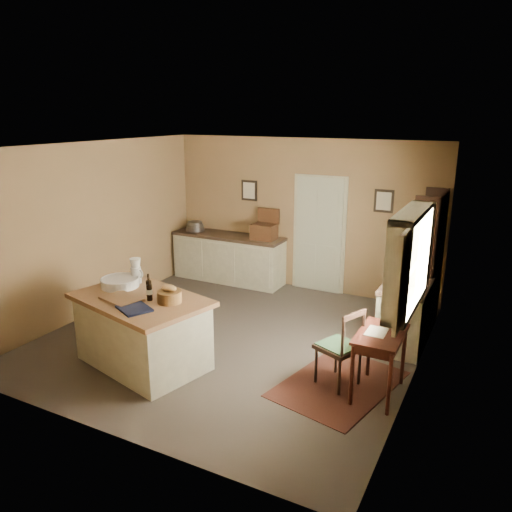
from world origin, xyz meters
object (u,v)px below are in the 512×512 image
at_px(writing_desk, 380,341).
at_px(desk_chair, 339,347).
at_px(right_cabinet, 405,314).
at_px(work_island, 142,329).
at_px(sideboard, 229,256).
at_px(shelving_unit, 430,261).

relative_size(writing_desk, desk_chair, 0.85).
bearing_deg(right_cabinet, work_island, -143.83).
height_order(work_island, desk_chair, work_island).
height_order(work_island, sideboard, work_island).
bearing_deg(desk_chair, work_island, -141.84).
bearing_deg(writing_desk, work_island, -167.18).
bearing_deg(right_cabinet, sideboard, 160.03).
xyz_separation_m(sideboard, right_cabinet, (3.54, -1.29, -0.02)).
height_order(sideboard, right_cabinet, sideboard).
relative_size(work_island, writing_desk, 2.34).
xyz_separation_m(sideboard, shelving_unit, (3.69, -0.44, 0.53)).
xyz_separation_m(desk_chair, shelving_unit, (0.63, 2.28, 0.54)).
relative_size(work_island, shelving_unit, 0.94).
bearing_deg(shelving_unit, work_island, -135.68).
relative_size(sideboard, right_cabinet, 2.01).
bearing_deg(desk_chair, writing_desk, 21.76).
relative_size(writing_desk, shelving_unit, 0.40).
bearing_deg(shelving_unit, sideboard, 173.25).
xyz_separation_m(work_island, right_cabinet, (2.85, 2.08, -0.02)).
xyz_separation_m(writing_desk, desk_chair, (-0.48, 0.01, -0.18)).
relative_size(writing_desk, right_cabinet, 0.75).
distance_m(work_island, shelving_unit, 4.23).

